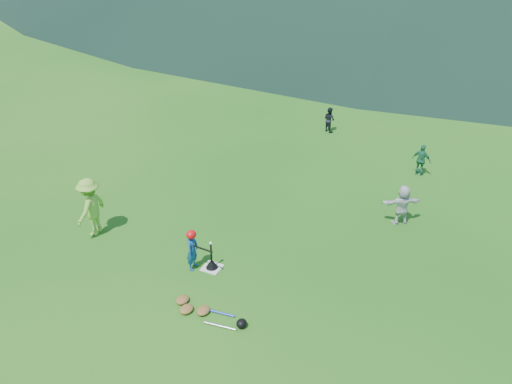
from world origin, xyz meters
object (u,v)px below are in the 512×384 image
batter_child (192,250)px  fielder_c (421,160)px  adult_coach (91,207)px  fielder_d (402,205)px  batting_tee (212,264)px  home_plate (212,268)px  fielder_b (329,119)px  equipment_pile (203,311)px

batter_child → fielder_c: (4.10, 7.64, 0.01)m
adult_coach → fielder_d: 8.46m
batter_child → fielder_c: fielder_c is taller
batter_child → fielder_d: size_ratio=0.89×
adult_coach → fielder_d: size_ratio=1.39×
fielder_d → batting_tee: size_ratio=1.74×
home_plate → batter_child: size_ratio=0.42×
fielder_b → fielder_d: 7.05m
fielder_d → fielder_c: bearing=-122.7°
batter_child → home_plate: bearing=-71.6°
batter_child → fielder_c: 8.67m
home_plate → adult_coach: bearing=-179.5°
equipment_pile → batter_child: bearing=129.1°
home_plate → fielder_c: size_ratio=0.42×
batter_child → equipment_pile: (1.04, -1.28, -0.46)m
adult_coach → equipment_pile: bearing=65.0°
batting_tee → equipment_pile: size_ratio=0.38×
home_plate → fielder_b: fielder_b is taller
batter_child → batting_tee: bearing=-71.6°
batting_tee → equipment_pile: bearing=-66.8°
adult_coach → fielder_b: bearing=154.9°
home_plate → batting_tee: batting_tee is taller
batter_child → fielder_b: batter_child is taller
adult_coach → equipment_pile: (4.29, -1.44, -0.76)m
adult_coach → batting_tee: 3.72m
home_plate → equipment_pile: equipment_pile is taller
adult_coach → batting_tee: (3.66, 0.03, -0.69)m
batting_tee → fielder_c: bearing=63.6°
fielder_b → equipment_pile: bearing=123.6°
batter_child → adult_coach: bearing=80.4°
fielder_b → equipment_pile: fielder_b is taller
fielder_b → fielder_d: size_ratio=0.85×
fielder_c → fielder_b: bearing=-19.0°
batter_child → fielder_c: bearing=-35.0°
adult_coach → fielder_b: size_ratio=1.64×
fielder_c → equipment_pile: (-3.06, -8.92, -0.47)m
batter_child → batting_tee: batter_child is taller
home_plate → fielder_c: fielder_c is taller
batter_child → fielder_d: fielder_d is taller
fielder_b → fielder_c: (3.99, -2.44, 0.04)m
batter_child → fielder_b: size_ratio=1.06×
home_plate → fielder_b: size_ratio=0.45×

